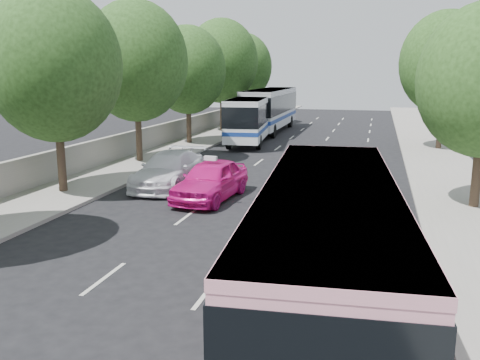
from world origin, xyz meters
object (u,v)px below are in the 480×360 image
(white_pickup, at_px, (169,170))
(tour_coach_front, at_px, (252,115))
(pink_bus, at_px, (328,242))
(tour_coach_rear, at_px, (270,106))
(pink_taxi, at_px, (211,180))

(white_pickup, relative_size, tour_coach_front, 0.48)
(pink_bus, height_order, tour_coach_rear, tour_coach_rear)
(pink_bus, xyz_separation_m, tour_coach_rear, (-8.52, 34.90, 0.26))
(white_pickup, bearing_deg, tour_coach_rear, 88.84)
(pink_taxi, relative_size, tour_coach_rear, 0.39)
(tour_coach_rear, bearing_deg, white_pickup, -90.19)
(tour_coach_front, xyz_separation_m, tour_coach_rear, (-0.00, 6.86, 0.22))
(tour_coach_front, bearing_deg, tour_coach_rear, 84.06)
(pink_taxi, height_order, tour_coach_rear, tour_coach_rear)
(pink_taxi, bearing_deg, tour_coach_front, 103.42)
(white_pickup, bearing_deg, pink_taxi, -35.10)
(pink_bus, distance_m, tour_coach_rear, 35.93)
(tour_coach_front, height_order, tour_coach_rear, tour_coach_rear)
(tour_coach_front, bearing_deg, pink_taxi, -87.54)
(pink_taxi, height_order, white_pickup, pink_taxi)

